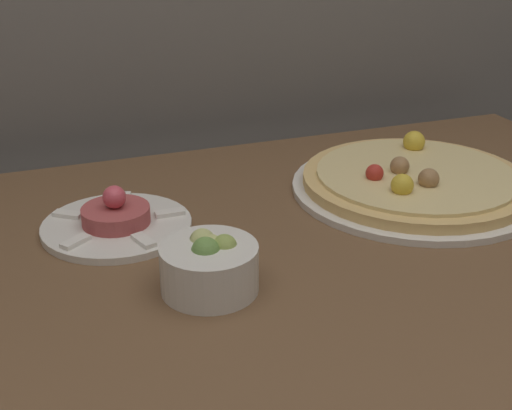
# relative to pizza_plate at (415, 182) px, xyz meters

# --- Properties ---
(dining_table) EXTENTS (1.34, 0.75, 0.75)m
(dining_table) POSITION_rel_pizza_plate_xyz_m (-0.31, -0.09, -0.12)
(dining_table) COLOR brown
(dining_table) RESTS_ON ground_plane
(pizza_plate) EXTENTS (0.37, 0.37, 0.06)m
(pizza_plate) POSITION_rel_pizza_plate_xyz_m (0.00, 0.00, 0.00)
(pizza_plate) COLOR silver
(pizza_plate) RESTS_ON dining_table
(tartare_plate) EXTENTS (0.20, 0.20, 0.06)m
(tartare_plate) POSITION_rel_pizza_plate_xyz_m (-0.45, 0.02, -0.00)
(tartare_plate) COLOR silver
(tartare_plate) RESTS_ON dining_table
(small_bowl) EXTENTS (0.11, 0.11, 0.07)m
(small_bowl) POSITION_rel_pizza_plate_xyz_m (-0.37, -0.17, 0.02)
(small_bowl) COLOR silver
(small_bowl) RESTS_ON dining_table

